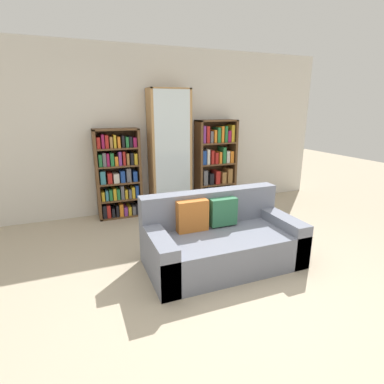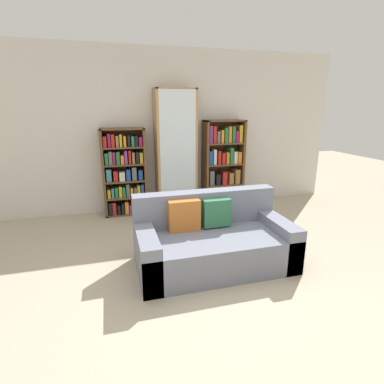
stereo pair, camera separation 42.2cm
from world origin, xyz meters
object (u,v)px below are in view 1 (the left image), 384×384
object	(u,v)px
display_cabinet	(169,152)
couch	(221,240)
wine_bottle	(206,210)
bookshelf_right	(216,165)
bookshelf_left	(118,175)

from	to	relation	value
display_cabinet	couch	bearing A→B (deg)	-90.81
couch	wine_bottle	size ratio (longest dim) A/B	4.87
display_cabinet	bookshelf_right	xyz separation A→B (m)	(0.88, 0.02, -0.28)
bookshelf_left	wine_bottle	distance (m)	1.53
couch	wine_bottle	bearing A→B (deg)	72.39
bookshelf_right	wine_bottle	xyz separation A→B (m)	(-0.47, -0.64, -0.60)
display_cabinet	wine_bottle	world-z (taller)	display_cabinet
couch	bookshelf_right	bearing A→B (deg)	65.80
couch	display_cabinet	xyz separation A→B (m)	(0.03, 2.00, 0.74)
display_cabinet	wine_bottle	bearing A→B (deg)	-56.84
couch	display_cabinet	world-z (taller)	display_cabinet
wine_bottle	bookshelf_right	bearing A→B (deg)	53.78
bookshelf_right	wine_bottle	bearing A→B (deg)	-126.22
bookshelf_left	bookshelf_right	xyz separation A→B (m)	(1.75, 0.00, 0.04)
display_cabinet	wine_bottle	distance (m)	1.15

